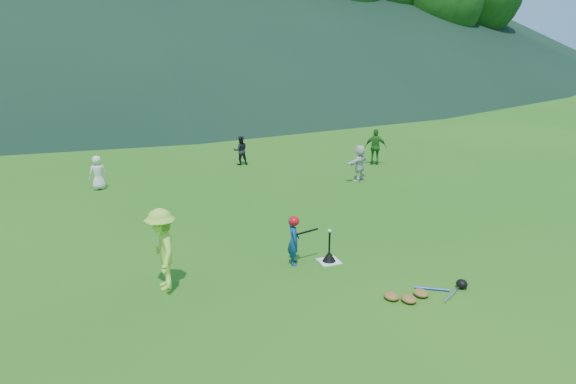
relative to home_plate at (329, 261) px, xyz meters
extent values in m
plane|color=#165713|center=(0.00, 0.00, -0.01)|extent=(120.00, 120.00, 0.00)
cube|color=silver|center=(0.00, 0.00, 0.00)|extent=(0.45, 0.45, 0.02)
sphere|color=white|center=(0.00, 0.00, 0.73)|extent=(0.08, 0.08, 0.08)
imported|color=navy|center=(-0.77, 0.20, 0.53)|extent=(0.35, 0.45, 1.08)
imported|color=#9CD83F|center=(-3.62, 0.07, 0.82)|extent=(0.66, 1.10, 1.66)
imported|color=silver|center=(-4.40, 7.65, 0.53)|extent=(0.58, 0.43, 1.08)
imported|color=black|center=(0.68, 9.01, 0.52)|extent=(0.56, 0.45, 1.07)
imported|color=#246D20|center=(5.28, 7.19, 0.66)|extent=(0.84, 0.67, 1.34)
imported|color=silver|center=(3.73, 5.56, 0.59)|extent=(1.13, 0.86, 1.19)
cone|color=black|center=(0.00, 0.00, 0.10)|extent=(0.30, 0.30, 0.18)
cylinder|color=black|center=(0.00, 0.00, 0.44)|extent=(0.04, 0.04, 0.50)
ellipsoid|color=#B00B12|center=(-0.77, 0.20, 0.99)|extent=(0.24, 0.26, 0.22)
cylinder|color=black|center=(-0.47, 0.21, 0.69)|extent=(0.62, 0.16, 0.07)
ellipsoid|color=olive|center=(0.63, -2.23, 0.05)|extent=(0.28, 0.34, 0.13)
ellipsoid|color=olive|center=(0.98, -2.11, 0.05)|extent=(0.28, 0.34, 0.13)
ellipsoid|color=olive|center=(0.38, -2.01, 0.05)|extent=(0.28, 0.34, 0.13)
cylinder|color=silver|center=(1.53, -2.33, 0.02)|extent=(0.64, 0.42, 0.06)
cylinder|color=#263FA5|center=(1.33, -1.98, 0.02)|extent=(0.60, 0.41, 0.05)
ellipsoid|color=black|center=(1.93, -2.13, 0.08)|extent=(0.22, 0.24, 0.19)
cube|color=gray|center=(0.00, 28.00, 0.59)|extent=(70.00, 0.03, 1.20)
cube|color=yellow|center=(0.00, 28.00, 1.23)|extent=(70.00, 0.08, 0.08)
cylinder|color=gray|center=(0.00, 28.00, 0.59)|extent=(0.07, 0.07, 1.30)
cylinder|color=gray|center=(35.00, 28.00, 0.59)|extent=(0.07, 0.07, 1.30)
cylinder|color=#382314|center=(-8.00, 35.00, 2.18)|extent=(0.56, 0.56, 4.38)
cylinder|color=#382314|center=(-3.20, 32.00, 1.60)|extent=(0.56, 0.56, 3.22)
cylinder|color=#382314|center=(1.60, 33.50, 1.90)|extent=(0.56, 0.56, 3.81)
cylinder|color=#382314|center=(6.40, 35.00, 2.19)|extent=(0.56, 0.56, 4.41)
cylinder|color=#382314|center=(11.20, 32.00, 1.62)|extent=(0.56, 0.56, 3.25)
cylinder|color=#382314|center=(16.00, 33.50, 1.91)|extent=(0.56, 0.56, 3.85)
cylinder|color=#382314|center=(20.80, 35.00, 2.21)|extent=(0.56, 0.56, 4.44)
cylinder|color=#382314|center=(25.60, 32.00, 1.63)|extent=(0.56, 0.56, 3.29)
cylinder|color=#382314|center=(30.40, 33.50, 1.93)|extent=(0.56, 0.56, 3.88)
camera|label=1|loc=(-5.03, -10.32, 5.18)|focal=35.00mm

